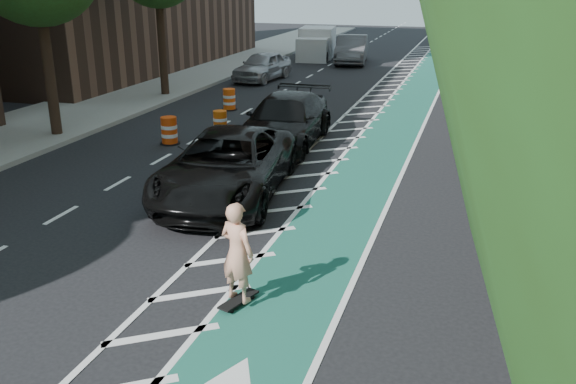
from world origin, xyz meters
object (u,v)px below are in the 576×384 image
at_px(suv_far, 285,121).
at_px(barrel_a, 169,131).
at_px(skateboarder, 237,252).
at_px(suv_near, 227,165).

distance_m(suv_far, barrel_a, 3.85).
height_order(skateboarder, suv_near, skateboarder).
xyz_separation_m(skateboarder, barrel_a, (-6.10, 9.06, -0.56)).
relative_size(skateboarder, suv_near, 0.30).
height_order(suv_far, barrel_a, suv_far).
height_order(suv_near, barrel_a, suv_near).
distance_m(skateboarder, suv_far, 10.35).
height_order(skateboarder, barrel_a, skateboarder).
distance_m(skateboarder, barrel_a, 10.94).
xyz_separation_m(skateboarder, suv_near, (-2.30, 4.98, -0.18)).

